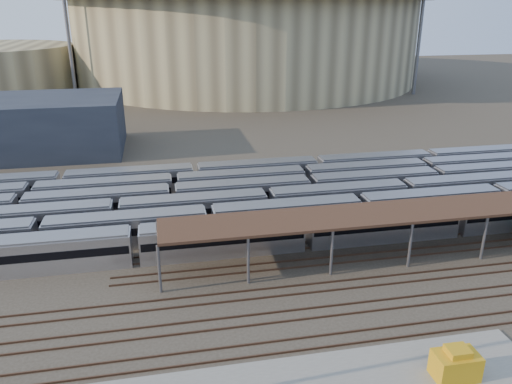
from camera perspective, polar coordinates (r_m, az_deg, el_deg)
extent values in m
plane|color=#383026|center=(49.27, -1.27, -11.17)|extent=(420.00, 420.00, 0.00)
cube|color=silver|center=(57.00, 5.64, -4.54)|extent=(112.00, 2.90, 3.60)
cube|color=silver|center=(58.88, -5.34, -3.67)|extent=(112.00, 2.90, 3.60)
cube|color=silver|center=(63.85, 1.39, -1.58)|extent=(112.00, 2.90, 3.60)
cube|color=silver|center=(66.41, -9.50, -0.96)|extent=(112.00, 2.90, 3.60)
cube|color=silver|center=(70.35, -9.24, 0.31)|extent=(112.00, 2.90, 3.60)
cube|color=silver|center=(74.44, -6.92, 1.58)|extent=(112.00, 2.90, 3.60)
cylinder|color=#5E5D63|center=(48.62, -11.00, -8.64)|extent=(0.30, 0.30, 5.00)
cylinder|color=#5E5D63|center=(53.40, -11.09, -5.84)|extent=(0.30, 0.30, 5.00)
cylinder|color=#5E5D63|center=(49.20, -0.90, -7.85)|extent=(0.30, 0.30, 5.00)
cylinder|color=#5E5D63|center=(53.94, -1.93, -5.15)|extent=(0.30, 0.30, 5.00)
cylinder|color=#5E5D63|center=(51.23, 8.64, -6.87)|extent=(0.30, 0.30, 5.00)
cylinder|color=#5E5D63|center=(55.80, 6.81, -4.37)|extent=(0.30, 0.30, 5.00)
cylinder|color=#5E5D63|center=(54.55, 17.21, -5.83)|extent=(0.30, 0.30, 5.00)
cylinder|color=#5E5D63|center=(58.86, 14.80, -3.57)|extent=(0.30, 0.30, 5.00)
cylinder|color=#5E5D63|center=(58.94, 24.61, -4.82)|extent=(0.30, 0.30, 5.00)
cylinder|color=#5E5D63|center=(62.95, 21.86, -2.80)|extent=(0.30, 0.30, 5.00)
cube|color=#3E2819|center=(57.67, 20.02, -1.82)|extent=(60.00, 6.00, 0.30)
cube|color=#4C3323|center=(47.77, -0.90, -12.17)|extent=(170.00, 0.12, 0.18)
cube|color=#4C3323|center=(49.01, -1.22, -11.24)|extent=(170.00, 0.12, 0.18)
cube|color=#4C3323|center=(44.52, 0.06, -14.92)|extent=(170.00, 0.12, 0.18)
cube|color=#4C3323|center=(45.72, -0.32, -13.84)|extent=(170.00, 0.12, 0.18)
cube|color=#4C3323|center=(41.40, 1.19, -18.08)|extent=(170.00, 0.12, 0.18)
cube|color=#4C3323|center=(42.55, 0.74, -16.84)|extent=(170.00, 0.12, 0.18)
cylinder|color=tan|center=(184.43, -1.20, 17.00)|extent=(116.00, 116.00, 28.00)
cube|color=#1E232D|center=(102.38, -26.94, 6.64)|extent=(42.00, 20.00, 10.00)
cylinder|color=#5E5D63|center=(153.16, -20.67, 16.48)|extent=(1.00, 1.00, 36.00)
cylinder|color=#5E5D63|center=(161.08, 18.23, 16.91)|extent=(1.00, 1.00, 36.00)
cylinder|color=#5E5D63|center=(201.40, -12.64, 17.99)|extent=(1.00, 1.00, 36.00)
cube|color=#C79012|center=(41.35, 21.83, -17.92)|extent=(3.27, 2.07, 2.02)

